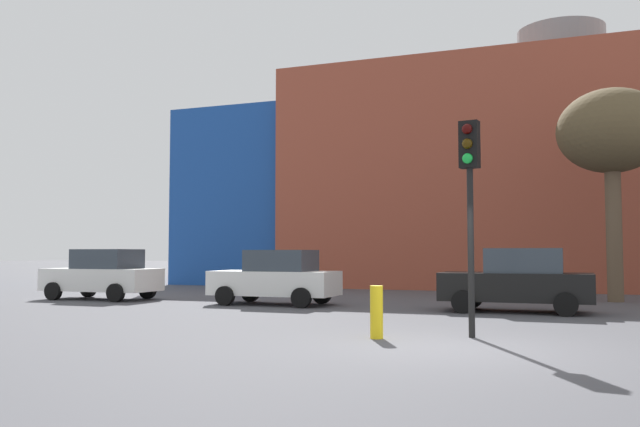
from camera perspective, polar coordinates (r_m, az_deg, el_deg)
name	(u,v)px	position (r m, az deg, el deg)	size (l,w,h in m)	color
ground_plane	(454,348)	(11.40, 11.51, -11.35)	(200.00, 200.00, 0.00)	#47474C
building_backdrop	(564,181)	(33.07, 20.35, 2.64)	(37.20, 10.53, 12.18)	#9E4733
parked_car_0	(103,274)	(23.72, -18.26, -5.03)	(3.94, 1.93, 1.71)	white
parked_car_1	(276,277)	(20.29, -3.81, -5.54)	(3.86, 1.90, 1.67)	white
parked_car_2	(518,280)	(18.52, 16.73, -5.56)	(3.94, 1.93, 1.71)	black
traffic_light_island	(470,178)	(12.81, 12.81, 3.03)	(0.39, 0.38, 4.09)	black
bare_tree_0	(611,134)	(23.76, 23.91, 6.30)	(3.47, 3.47, 6.97)	brown
bollard_yellow_0	(377,312)	(12.38, 4.91, -8.49)	(0.24, 0.24, 0.98)	yellow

